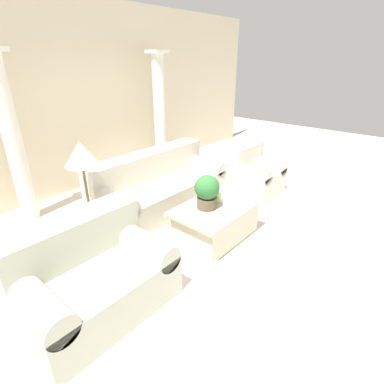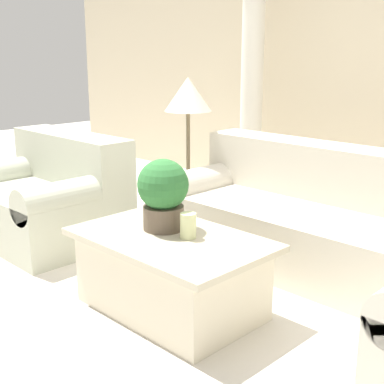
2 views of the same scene
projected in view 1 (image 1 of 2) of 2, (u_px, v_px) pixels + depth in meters
ground_plane at (191, 232)px, 4.25m from camera, size 16.00×16.00×0.00m
wall_back at (75, 100)px, 5.17m from camera, size 10.00×0.06×3.20m
sofa_long at (159, 186)px, 4.89m from camera, size 2.26×0.99×0.88m
loveseat at (91, 274)px, 2.89m from camera, size 1.38×0.99×0.88m
coffee_table at (216, 221)px, 4.04m from camera, size 1.21×0.77×0.49m
potted_plant at (207, 191)px, 3.79m from camera, size 0.32×0.32×0.45m
pillar_candle at (218, 197)px, 4.01m from camera, size 0.10×0.10×0.15m
floor_lamp at (81, 158)px, 3.64m from camera, size 0.41×0.41×1.36m
column_left at (13, 140)px, 4.16m from camera, size 0.33×0.33×2.40m
column_right at (160, 113)px, 6.11m from camera, size 0.33×0.33×2.40m
armchair at (254, 173)px, 5.42m from camera, size 0.87×0.79×0.84m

